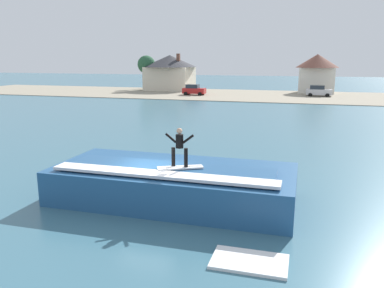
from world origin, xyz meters
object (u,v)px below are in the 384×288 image
(tree_short_bushy, at_px, (146,65))
(car_far_shore, at_px, (318,91))
(surfboard, at_px, (180,167))
(house_with_chimney, at_px, (170,70))
(tree_tall_bare, at_px, (145,63))
(wave_crest, at_px, (173,183))
(car_near_shore, at_px, (194,90))
(house_gabled_white, at_px, (317,71))
(surfer, at_px, (180,145))

(tree_short_bushy, bearing_deg, car_far_shore, -6.72)
(tree_short_bushy, bearing_deg, surfboard, -66.01)
(house_with_chimney, height_order, tree_short_bushy, house_with_chimney)
(tree_tall_bare, height_order, tree_short_bushy, tree_short_bushy)
(wave_crest, distance_m, car_near_shore, 50.18)
(wave_crest, distance_m, house_with_chimney, 61.11)
(surfboard, height_order, house_with_chimney, house_with_chimney)
(wave_crest, relative_size, house_gabled_white, 1.38)
(surfboard, bearing_deg, car_far_shore, 82.47)
(wave_crest, xyz_separation_m, car_far_shore, (7.47, 51.99, 0.16))
(house_with_chimney, bearing_deg, tree_short_bushy, -157.12)
(car_far_shore, distance_m, house_with_chimney, 28.52)
(surfer, xyz_separation_m, tree_tall_bare, (-26.93, 59.92, 2.63))
(house_with_chimney, bearing_deg, surfer, -70.27)
(house_with_chimney, bearing_deg, tree_tall_bare, 163.15)
(wave_crest, height_order, surfboard, surfboard)
(surfboard, relative_size, surfer, 1.17)
(car_near_shore, bearing_deg, house_gabled_white, 26.64)
(car_near_shore, bearing_deg, tree_tall_bare, 141.24)
(house_gabled_white, bearing_deg, car_far_shore, -87.50)
(house_gabled_white, xyz_separation_m, tree_tall_bare, (-33.64, 0.82, 1.30))
(wave_crest, xyz_separation_m, surfer, (0.47, -0.53, 1.86))
(surfboard, xyz_separation_m, tree_tall_bare, (-26.98, 59.98, 3.57))
(tree_tall_bare, distance_m, tree_short_bushy, 4.11)
(surfboard, relative_size, house_gabled_white, 0.25)
(surfboard, relative_size, car_near_shore, 0.50)
(surfboard, distance_m, tree_tall_bare, 65.86)
(car_far_shore, bearing_deg, house_gabled_white, 92.50)
(tree_short_bushy, bearing_deg, house_gabled_white, 5.04)
(car_near_shore, height_order, house_gabled_white, house_gabled_white)
(car_near_shore, xyz_separation_m, car_far_shore, (20.36, 3.49, 0.00))
(car_near_shore, bearing_deg, car_far_shore, 9.74)
(surfboard, distance_m, car_far_shore, 53.04)
(surfer, distance_m, tree_short_bushy, 61.65)
(car_far_shore, xyz_separation_m, tree_short_bushy, (-32.03, 3.78, 4.02))
(house_with_chimney, bearing_deg, surfboard, -70.25)
(car_far_shore, height_order, house_gabled_white, house_gabled_white)
(car_far_shore, bearing_deg, surfboard, -97.53)
(car_near_shore, xyz_separation_m, house_gabled_white, (20.07, 10.07, 3.04))
(surfer, xyz_separation_m, house_gabled_white, (6.71, 59.10, 1.33))
(surfer, xyz_separation_m, tree_short_bushy, (-25.03, 56.29, 2.32))
(surfer, height_order, house_gabled_white, house_gabled_white)
(house_with_chimney, relative_size, house_gabled_white, 1.40)
(house_with_chimney, relative_size, tree_tall_bare, 1.63)
(surfer, height_order, tree_tall_bare, tree_tall_bare)
(surfer, relative_size, house_with_chimney, 0.15)
(surfer, bearing_deg, surfboard, -51.13)
(house_with_chimney, xyz_separation_m, house_gabled_white, (27.54, 1.03, 0.12))
(surfboard, xyz_separation_m, house_gabled_white, (6.67, 59.15, 2.27))
(wave_crest, relative_size, house_with_chimney, 0.99)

